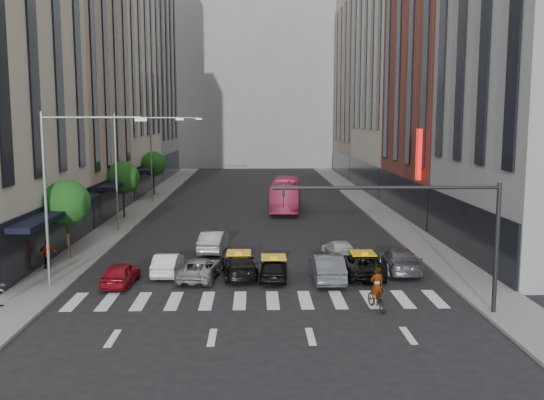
{
  "coord_description": "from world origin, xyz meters",
  "views": [
    {
      "loc": [
        -0.24,
        -27.09,
        8.8
      ],
      "look_at": [
        0.77,
        8.45,
        4.0
      ],
      "focal_mm": 40.0,
      "sensor_mm": 36.0,
      "label": 1
    }
  ],
  "objects": [
    {
      "name": "car_silver",
      "position": [
        -3.32,
        5.52,
        0.59
      ],
      "size": [
        2.39,
        4.4,
        1.17
      ],
      "primitive_type": "imported",
      "rotation": [
        0.0,
        0.0,
        3.03
      ],
      "color": "gray",
      "rests_on": "ground"
    },
    {
      "name": "building_left_b",
      "position": [
        -17.0,
        28.0,
        12.0
      ],
      "size": [
        8.0,
        16.0,
        24.0
      ],
      "primitive_type": "cube",
      "color": "tan",
      "rests_on": "ground"
    },
    {
      "name": "tree_mid",
      "position": [
        -11.8,
        26.0,
        3.65
      ],
      "size": [
        2.88,
        2.88,
        4.95
      ],
      "color": "black",
      "rests_on": "sidewalk_left"
    },
    {
      "name": "tree_far",
      "position": [
        -11.8,
        42.0,
        3.65
      ],
      "size": [
        2.88,
        2.88,
        4.95
      ],
      "color": "black",
      "rests_on": "sidewalk_left"
    },
    {
      "name": "building_left_c",
      "position": [
        -17.0,
        46.0,
        18.0
      ],
      "size": [
        8.0,
        20.0,
        36.0
      ],
      "primitive_type": "cube",
      "color": "beige",
      "rests_on": "ground"
    },
    {
      "name": "bus",
      "position": [
        2.7,
        30.85,
        1.52
      ],
      "size": [
        3.4,
        11.11,
        3.05
      ],
      "primitive_type": "imported",
      "rotation": [
        0.0,
        0.0,
        3.06
      ],
      "color": "#DE4174",
      "rests_on": "ground"
    },
    {
      "name": "car_red",
      "position": [
        -7.4,
        4.47,
        0.62
      ],
      "size": [
        1.67,
        3.74,
        1.25
      ],
      "primitive_type": "imported",
      "rotation": [
        0.0,
        0.0,
        3.09
      ],
      "color": "maroon",
      "rests_on": "ground"
    },
    {
      "name": "taxi_center",
      "position": [
        0.76,
        5.25,
        0.63
      ],
      "size": [
        1.68,
        3.75,
        1.25
      ],
      "primitive_type": "imported",
      "rotation": [
        0.0,
        0.0,
        3.09
      ],
      "color": "black",
      "rests_on": "ground"
    },
    {
      "name": "building_right_c",
      "position": [
        17.0,
        46.0,
        20.0
      ],
      "size": [
        8.0,
        20.0,
        40.0
      ],
      "primitive_type": "cube",
      "color": "beige",
      "rests_on": "ground"
    },
    {
      "name": "car_grey_curb",
      "position": [
        8.07,
        6.84,
        0.69
      ],
      "size": [
        2.22,
        4.87,
        1.38
      ],
      "primitive_type": "imported",
      "rotation": [
        0.0,
        0.0,
        3.08
      ],
      "color": "#45484E",
      "rests_on": "ground"
    },
    {
      "name": "car_white_front",
      "position": [
        -5.2,
        6.55,
        0.63
      ],
      "size": [
        1.43,
        3.83,
        1.25
      ],
      "primitive_type": "imported",
      "rotation": [
        0.0,
        0.0,
        3.11
      ],
      "color": "silver",
      "rests_on": "ground"
    },
    {
      "name": "building_far",
      "position": [
        0.0,
        85.0,
        18.0
      ],
      "size": [
        30.0,
        10.0,
        36.0
      ],
      "primitive_type": "cube",
      "color": "gray",
      "rests_on": "ground"
    },
    {
      "name": "car_grey_mid",
      "position": [
        3.68,
        5.0,
        0.74
      ],
      "size": [
        1.61,
        4.53,
        1.49
      ],
      "primitive_type": "imported",
      "rotation": [
        0.0,
        0.0,
        3.15
      ],
      "color": "#45494D",
      "rests_on": "ground"
    },
    {
      "name": "sidewalk_left",
      "position": [
        -11.5,
        30.0,
        0.07
      ],
      "size": [
        3.0,
        96.0,
        0.15
      ],
      "primitive_type": "cube",
      "color": "slate",
      "rests_on": "ground"
    },
    {
      "name": "building_right_b",
      "position": [
        17.0,
        27.0,
        13.0
      ],
      "size": [
        8.0,
        18.0,
        26.0
      ],
      "primitive_type": "cube",
      "color": "brown",
      "rests_on": "ground"
    },
    {
      "name": "taxi_left",
      "position": [
        -1.16,
        6.06,
        0.67
      ],
      "size": [
        2.41,
        4.78,
        1.33
      ],
      "primitive_type": "imported",
      "rotation": [
        0.0,
        0.0,
        3.26
      ],
      "color": "black",
      "rests_on": "ground"
    },
    {
      "name": "sidewalk_right",
      "position": [
        11.5,
        30.0,
        0.07
      ],
      "size": [
        3.0,
        96.0,
        0.15
      ],
      "primitive_type": "cube",
      "color": "slate",
      "rests_on": "ground"
    },
    {
      "name": "liberty_sign",
      "position": [
        12.6,
        20.0,
        6.0
      ],
      "size": [
        0.3,
        0.7,
        4.0
      ],
      "color": "red",
      "rests_on": "ground"
    },
    {
      "name": "tree_near",
      "position": [
        -11.8,
        10.0,
        3.65
      ],
      "size": [
        2.88,
        2.88,
        4.95
      ],
      "color": "black",
      "rests_on": "sidewalk_left"
    },
    {
      "name": "pedestrian_far",
      "position": [
        -12.29,
        7.64,
        1.01
      ],
      "size": [
        1.09,
        0.8,
        1.72
      ],
      "primitive_type": "imported",
      "rotation": [
        0.0,
        0.0,
        3.56
      ],
      "color": "gray",
      "rests_on": "sidewalk_left"
    },
    {
      "name": "rider",
      "position": [
        5.38,
        -0.08,
        1.88
      ],
      "size": [
        0.73,
        0.57,
        1.78
      ],
      "primitive_type": "imported",
      "rotation": [
        0.0,
        0.0,
        3.38
      ],
      "color": "gray",
      "rests_on": "motorcycle"
    },
    {
      "name": "building_right_d",
      "position": [
        17.0,
        65.0,
        14.0
      ],
      "size": [
        8.0,
        18.0,
        28.0
      ],
      "primitive_type": "cube",
      "color": "tan",
      "rests_on": "ground"
    },
    {
      "name": "traffic_signal",
      "position": [
        7.69,
        -1.0,
        4.47
      ],
      "size": [
        10.1,
        0.2,
        6.0
      ],
      "color": "black",
      "rests_on": "ground"
    },
    {
      "name": "streetlamp_near",
      "position": [
        -10.04,
        4.0,
        5.9
      ],
      "size": [
        5.38,
        0.25,
        9.0
      ],
      "color": "gray",
      "rests_on": "sidewalk_left"
    },
    {
      "name": "building_left_d",
      "position": [
        -17.0,
        65.0,
        15.0
      ],
      "size": [
        8.0,
        18.0,
        30.0
      ],
      "primitive_type": "cube",
      "color": "gray",
      "rests_on": "ground"
    },
    {
      "name": "car_row2_left",
      "position": [
        -2.98,
        12.45,
        0.71
      ],
      "size": [
        2.0,
        4.45,
        1.42
      ],
      "primitive_type": "imported",
      "rotation": [
        0.0,
        0.0,
        3.02
      ],
      "color": "#A4A4A9",
      "rests_on": "ground"
    },
    {
      "name": "streetlamp_far",
      "position": [
        -10.04,
        36.0,
        5.9
      ],
      "size": [
        5.38,
        0.25,
        9.0
      ],
      "color": "gray",
      "rests_on": "sidewalk_left"
    },
    {
      "name": "streetlamp_mid",
      "position": [
        -10.04,
        20.0,
        5.9
      ],
      "size": [
        5.38,
        0.25,
        9.0
      ],
      "color": "gray",
      "rests_on": "sidewalk_left"
    },
    {
      "name": "taxi_right",
      "position": [
        5.78,
        5.98,
        0.64
      ],
      "size": [
        2.27,
        4.69,
        1.29
      ],
      "primitive_type": "imported",
      "rotation": [
        0.0,
        0.0,
        3.11
      ],
      "color": "black",
      "rests_on": "ground"
    },
    {
      "name": "ground",
      "position": [
        0.0,
        0.0,
        0.0
      ],
      "size": [
        160.0,
        160.0,
        0.0
      ],
      "primitive_type": "plane",
      "color": "black",
      "rests_on": "ground"
    },
    {
      "name": "motorcycle",
      "position": [
        5.38,
        -0.08,
        0.5
      ],
      "size": [
        1.09,
        1.99,
        0.99
      ],
      "primitive_type": "imported",
      "rotation": [
        0.0,
        0.0,
        3.38
      ],
      "color": "black",
      "rests_on": "ground"
    },
    {
      "name": "car_row2_right",
      "position": [
        5.03,
        9.96,
        0.61
      ],
      "size": [
        2.01,
        4.31,
        1.22
      ],
      "primitive_type": "imported",
      "rotation": [
        0.0,
        0.0,
        3.21
      ],
      "color": "#BCBCBC",
      "rests_on": "ground"
    }
  ]
}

